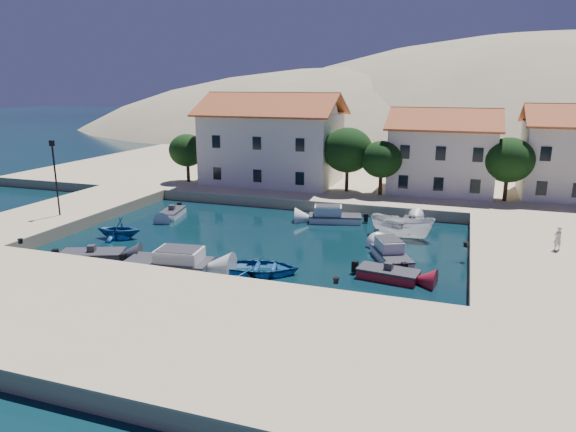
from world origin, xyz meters
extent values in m
plane|color=black|center=(0.00, 0.00, 0.00)|extent=(400.00, 400.00, 0.00)
cube|color=#CBAE8B|center=(0.00, -6.00, 0.50)|extent=(52.00, 12.00, 1.00)
cube|color=#CBAE8B|center=(20.50, 10.00, 0.50)|extent=(11.00, 20.00, 1.00)
cube|color=#CBAE8B|center=(-19.00, 10.00, 0.50)|extent=(8.00, 20.00, 1.00)
cube|color=#CBAE8B|center=(2.00, 38.00, 0.50)|extent=(80.00, 36.00, 1.00)
ellipsoid|color=#978E66|center=(-10.00, 110.00, -20.00)|extent=(198.00, 126.00, 72.00)
ellipsoid|color=#978E66|center=(35.00, 130.00, -25.00)|extent=(220.00, 176.00, 99.00)
cube|color=silver|center=(-6.00, 28.00, 4.75)|extent=(14.00, 9.00, 7.50)
pyramid|color=#984522|center=(-6.00, 28.00, 9.60)|extent=(14.70, 9.45, 2.20)
cube|color=silver|center=(12.00, 29.00, 4.25)|extent=(10.00, 8.00, 6.50)
pyramid|color=#984522|center=(12.00, 29.00, 8.40)|extent=(10.50, 8.40, 1.80)
cube|color=silver|center=(24.00, 30.00, 4.50)|extent=(9.00, 8.00, 7.00)
cylinder|color=#382314|center=(-15.00, 25.00, 2.25)|extent=(0.36, 0.36, 2.50)
ellipsoid|color=black|center=(-15.00, 25.00, 4.50)|extent=(4.00, 4.00, 3.60)
cylinder|color=#382314|center=(3.00, 25.50, 2.50)|extent=(0.36, 0.36, 3.00)
ellipsoid|color=black|center=(3.00, 25.50, 5.20)|extent=(5.00, 5.00, 4.50)
cylinder|color=#382314|center=(6.50, 25.00, 2.25)|extent=(0.36, 0.36, 2.50)
ellipsoid|color=black|center=(6.50, 25.00, 4.50)|extent=(4.00, 4.00, 3.60)
cylinder|color=#382314|center=(18.00, 26.00, 2.38)|extent=(0.36, 0.36, 2.75)
ellipsoid|color=black|center=(18.00, 26.00, 4.85)|extent=(4.60, 4.60, 4.14)
cylinder|color=black|center=(-17.50, 8.00, 4.00)|extent=(0.14, 0.14, 6.00)
cube|color=black|center=(-17.50, 8.00, 7.00)|extent=(0.35, 0.25, 0.45)
cylinder|color=black|center=(-14.30, 0.80, 1.15)|extent=(0.36, 0.36, 0.30)
cylinder|color=black|center=(8.00, 0.80, 1.15)|extent=(0.36, 0.36, 0.30)
cylinder|color=black|center=(14.70, 10.00, 1.15)|extent=(0.36, 0.36, 0.30)
cube|color=#36363B|center=(-9.30, 1.91, 0.25)|extent=(4.46, 3.20, 0.90)
cube|color=#36363B|center=(-9.30, 1.91, 0.58)|extent=(4.56, 3.27, 0.10)
cube|color=#36363B|center=(-9.30, 1.91, 0.80)|extent=(0.65, 0.65, 0.50)
cube|color=silver|center=(-3.43, 2.10, 0.25)|extent=(5.63, 2.97, 0.90)
cube|color=#36363B|center=(-3.43, 2.10, 0.58)|extent=(5.76, 3.04, 0.10)
cube|color=silver|center=(-3.43, 2.10, 0.95)|extent=(3.07, 2.31, 0.90)
imported|color=#184D89|center=(2.50, 3.33, 0.00)|extent=(5.59, 4.54, 1.02)
cube|color=maroon|center=(10.29, 5.00, 0.25)|extent=(3.79, 2.08, 0.90)
cube|color=#36363B|center=(10.29, 5.00, 0.58)|extent=(3.88, 2.13, 0.10)
cube|color=#36363B|center=(10.29, 5.00, 0.80)|extent=(0.56, 0.56, 0.50)
cube|color=silver|center=(10.02, 8.29, 0.25)|extent=(3.40, 4.55, 0.90)
cube|color=#36363B|center=(10.02, 8.29, 0.58)|extent=(3.47, 4.65, 0.10)
cube|color=silver|center=(10.02, 8.29, 0.95)|extent=(2.29, 2.65, 0.90)
imported|color=silver|center=(9.95, 14.24, 0.00)|extent=(5.35, 2.78, 1.97)
cube|color=silver|center=(10.43, 17.21, 0.25)|extent=(1.79, 3.58, 0.90)
cube|color=#36363B|center=(10.43, 17.21, 0.58)|extent=(1.82, 3.66, 0.10)
cube|color=#36363B|center=(10.43, 17.21, 0.80)|extent=(0.52, 0.52, 0.50)
imported|color=#184D89|center=(-10.77, 6.82, 0.00)|extent=(4.00, 3.64, 1.82)
cube|color=silver|center=(-10.48, 14.06, 0.25)|extent=(2.22, 3.67, 0.90)
cube|color=#36363B|center=(-10.48, 14.06, 0.58)|extent=(2.26, 3.76, 0.10)
cube|color=#36363B|center=(-10.48, 14.06, 0.80)|extent=(0.59, 0.59, 0.50)
cube|color=silver|center=(3.94, 17.00, 0.25)|extent=(4.73, 2.88, 0.90)
cube|color=#36363B|center=(3.94, 17.00, 0.58)|extent=(4.84, 2.95, 0.10)
cube|color=silver|center=(3.94, 17.00, 0.95)|extent=(2.65, 2.11, 0.90)
imported|color=beige|center=(20.38, 11.27, 1.80)|extent=(0.70, 0.63, 1.61)
camera|label=1|loc=(14.13, -25.04, 11.67)|focal=32.00mm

